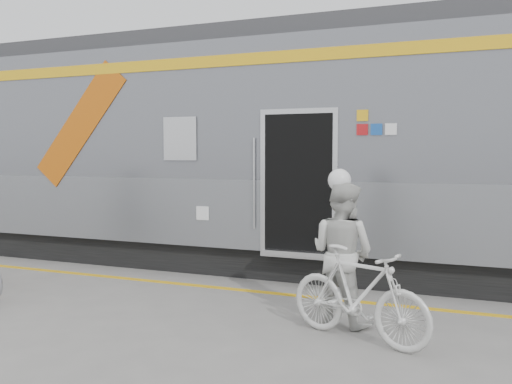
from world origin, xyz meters
The scene contains 6 objects.
ground centered at (0.00, 0.00, 0.00)m, with size 90.00×90.00×0.00m, color slate.
train centered at (-1.65, 4.19, 2.05)m, with size 24.00×3.17×4.10m.
safety_strip centered at (0.00, 2.15, 0.00)m, with size 24.00×0.12×0.01m, color gold.
woman centered at (1.56, 1.17, 0.84)m, with size 0.82×0.64×1.68m, color beige.
bicycle_right centered at (1.86, 0.62, 0.51)m, with size 0.48×1.69×1.02m, color silver.
helmet_woman centered at (1.56, 1.17, 1.81)m, with size 0.27×0.27×0.27m, color white.
Camera 1 is at (2.92, -5.07, 2.02)m, focal length 38.00 mm.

